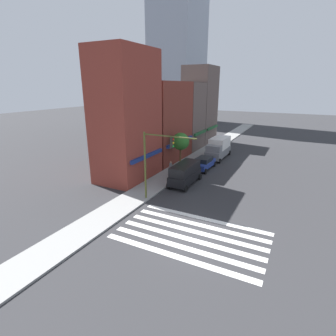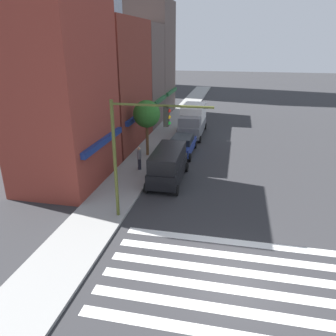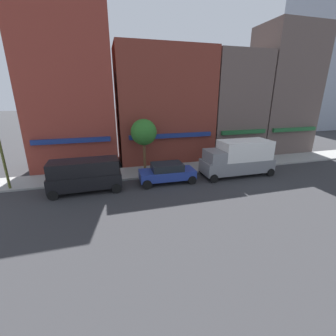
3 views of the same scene
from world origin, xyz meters
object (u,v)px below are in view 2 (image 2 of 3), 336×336
traffic_signal (135,142)px  sedan_blue (183,145)px  box_truck_grey (193,120)px  van_black (168,164)px  pedestrian_grey_coat (139,158)px  street_tree (147,114)px

traffic_signal → sedan_blue: bearing=-2.7°
box_truck_grey → van_black: bearing=-179.6°
van_black → sedan_blue: 6.16m
pedestrian_grey_coat → street_tree: 4.29m
sedan_blue → box_truck_grey: (6.38, -0.00, 0.75)m
traffic_signal → pedestrian_grey_coat: (6.92, 1.96, -3.42)m
box_truck_grey → traffic_signal: bearing=178.7°
box_truck_grey → street_tree: (-7.67, 2.80, 2.06)m
box_truck_grey → pedestrian_grey_coat: 11.38m
box_truck_grey → street_tree: 8.42m
van_black → box_truck_grey: (12.52, 0.00, 0.30)m
box_truck_grey → pedestrian_grey_coat: bearing=167.7°
van_black → pedestrian_grey_coat: 2.89m
traffic_signal → sedan_blue: (11.63, -0.54, -3.65)m
traffic_signal → box_truck_grey: size_ratio=1.06×
traffic_signal → van_black: bearing=-5.6°
sedan_blue → box_truck_grey: box_truck_grey is taller
box_truck_grey → street_tree: bearing=160.4°
box_truck_grey → pedestrian_grey_coat: (-11.09, 2.50, -0.51)m
pedestrian_grey_coat → sedan_blue: bearing=-95.0°
sedan_blue → street_tree: 4.17m
traffic_signal → van_black: traffic_signal is taller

